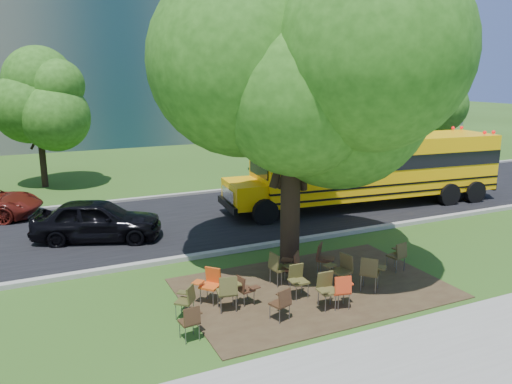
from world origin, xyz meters
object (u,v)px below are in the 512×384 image
chair_5 (327,287)px  chair_13 (398,253)px  chair_7 (371,270)px  chair_3 (297,278)px  school_bus (375,166)px  chair_11 (292,265)px  chair_1 (228,289)px  chair_2 (282,301)px  chair_6 (342,267)px  chair_12 (324,256)px  chair_10 (278,266)px  chair_0 (191,319)px  chair_14 (245,287)px  chair_4 (342,288)px  chair_9 (210,282)px  main_tree (292,71)px  black_car (97,220)px  chair_8 (187,298)px

chair_5 → chair_13: (3.19, 1.13, -0.01)m
chair_13 → chair_7: bearing=-163.6°
chair_3 → school_bus: bearing=-137.8°
chair_11 → chair_3: bearing=-156.8°
school_bus → chair_1: (-9.60, -6.81, -1.14)m
chair_2 → chair_6: size_ratio=0.86×
chair_1 → chair_13: size_ratio=1.06×
chair_12 → chair_7: bearing=65.2°
chair_6 → chair_10: size_ratio=1.02×
chair_0 → chair_14: 2.02m
chair_4 → chair_9: size_ratio=1.00×
main_tree → chair_6: size_ratio=9.70×
chair_4 → chair_13: chair_4 is taller
black_car → chair_10: bearing=-126.1°
school_bus → chair_13: school_bus is taller
chair_0 → chair_2: bearing=-8.3°
school_bus → chair_14: school_bus is taller
chair_0 → black_car: black_car is taller
chair_5 → chair_11: 1.60m
chair_7 → chair_10: size_ratio=1.04×
school_bus → chair_14: size_ratio=16.08×
chair_1 → chair_6: (3.27, 0.01, 0.00)m
main_tree → chair_2: 6.05m
main_tree → chair_6: (0.69, -1.66, -5.12)m
chair_6 → chair_1: bearing=78.1°
chair_5 → chair_10: 1.75m
chair_10 → chair_13: size_ratio=1.04×
chair_7 → chair_8: (-4.84, 0.63, -0.10)m
chair_12 → black_car: size_ratio=0.22×
chair_0 → chair_13: size_ratio=0.90×
chair_5 → chair_12: size_ratio=0.98×
chair_4 → chair_12: size_ratio=0.98×
chair_9 → chair_14: size_ratio=1.18×
chair_11 → chair_13: (3.26, -0.46, -0.02)m
chair_1 → main_tree: bearing=42.9°
main_tree → chair_7: size_ratio=9.57×
school_bus → black_car: size_ratio=2.88×
chair_1 → chair_4: (2.56, -1.03, -0.03)m
chair_5 → chair_6: 1.33m
chair_0 → chair_1: size_ratio=0.86×
chair_0 → chair_14: (1.72, 1.05, -0.03)m
chair_5 → chair_8: size_ratio=1.12×
chair_0 → chair_5: size_ratio=0.89×
chair_0 → chair_7: bearing=-2.3°
chair_13 → black_car: (-7.55, 6.59, 0.18)m
chair_0 → chair_12: bearing=15.5°
chair_8 → black_car: bearing=49.9°
chair_8 → school_bus: bearing=-17.3°
chair_1 → chair_11: chair_1 is taller
chair_9 → chair_8: bearing=82.1°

